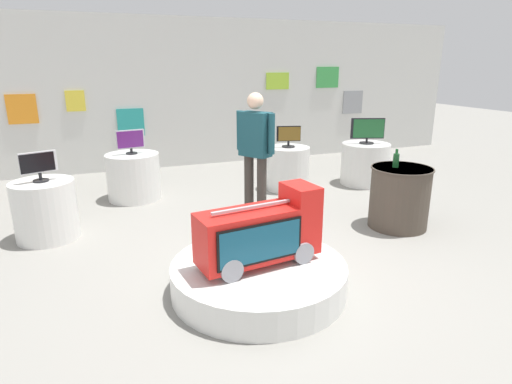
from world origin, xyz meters
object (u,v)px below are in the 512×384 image
object	(u,v)px
display_pedestal_right_rear	(45,210)
display_pedestal_far_right	(288,168)
display_pedestal_left_rear	(134,176)
tv_on_far_right	(289,136)
side_table_round	(399,197)
bottle_on_side_table	(396,160)
tv_on_center_rear	(368,130)
main_display_pedestal	(259,277)
tv_on_left_rear	(131,141)
shopper_browsing_near_truck	(255,149)
tv_on_right_rear	(38,165)
novelty_firetruck_tv	(261,234)
display_pedestal_center_rear	(365,164)

from	to	relation	value
display_pedestal_right_rear	display_pedestal_far_right	world-z (taller)	same
display_pedestal_left_rear	display_pedestal_far_right	bearing A→B (deg)	-8.26
display_pedestal_far_right	tv_on_far_right	world-z (taller)	tv_on_far_right
side_table_round	bottle_on_side_table	xyz separation A→B (m)	(-0.07, 0.05, 0.47)
display_pedestal_left_rear	tv_on_center_rear	bearing A→B (deg)	-8.08
main_display_pedestal	tv_on_left_rear	xyz separation A→B (m)	(-0.76, 3.24, 0.76)
display_pedestal_right_rear	shopper_browsing_near_truck	xyz separation A→B (m)	(2.46, -0.43, 0.63)
bottle_on_side_table	display_pedestal_far_right	bearing A→B (deg)	104.30
tv_on_right_rear	side_table_round	size ratio (longest dim) A/B	0.50
novelty_firetruck_tv	display_pedestal_center_rear	xyz separation A→B (m)	(2.98, 2.72, -0.20)
novelty_firetruck_tv	display_pedestal_center_rear	distance (m)	4.04
tv_on_left_rear	tv_on_right_rear	xyz separation A→B (m)	(-1.12, -1.22, -0.00)
tv_on_center_rear	display_pedestal_right_rear	bearing A→B (deg)	-172.00
novelty_firetruck_tv	tv_on_right_rear	world-z (taller)	tv_on_right_rear
display_pedestal_left_rear	shopper_browsing_near_truck	xyz separation A→B (m)	(1.34, -1.65, 0.63)
tv_on_center_rear	tv_on_right_rear	world-z (taller)	tv_on_center_rear
tv_on_left_rear	display_pedestal_right_rear	size ratio (longest dim) A/B	0.59
tv_on_right_rear	display_pedestal_far_right	xyz separation A→B (m)	(3.52, 0.88, -0.54)
side_table_round	bottle_on_side_table	bearing A→B (deg)	145.03
shopper_browsing_near_truck	side_table_round	bearing A→B (deg)	-24.30
main_display_pedestal	tv_on_center_rear	world-z (taller)	tv_on_center_rear
tv_on_far_right	bottle_on_side_table	size ratio (longest dim) A/B	1.70
tv_on_left_rear	display_pedestal_right_rear	world-z (taller)	tv_on_left_rear
display_pedestal_right_rear	display_pedestal_far_right	bearing A→B (deg)	13.91
tv_on_center_rear	display_pedestal_right_rear	xyz separation A→B (m)	(-4.88, -0.69, -0.57)
tv_on_right_rear	shopper_browsing_near_truck	distance (m)	2.49
tv_on_center_rear	display_pedestal_far_right	distance (m)	1.49
display_pedestal_left_rear	tv_on_left_rear	distance (m)	0.55
display_pedestal_left_rear	display_pedestal_right_rear	bearing A→B (deg)	-132.45
tv_on_right_rear	tv_on_left_rear	bearing A→B (deg)	47.53
display_pedestal_center_rear	display_pedestal_right_rear	bearing A→B (deg)	-171.95
display_pedestal_center_rear	side_table_round	bearing A→B (deg)	-112.83
tv_on_center_rear	display_pedestal_center_rear	bearing A→B (deg)	108.79
display_pedestal_left_rear	tv_on_right_rear	size ratio (longest dim) A/B	2.04
display_pedestal_center_rear	display_pedestal_far_right	size ratio (longest dim) A/B	1.15
tv_on_left_rear	display_pedestal_far_right	size ratio (longest dim) A/B	0.59
display_pedestal_far_right	display_pedestal_right_rear	bearing A→B (deg)	-166.09
tv_on_center_rear	tv_on_far_right	bearing A→B (deg)	172.39
display_pedestal_left_rear	tv_on_center_rear	world-z (taller)	tv_on_center_rear
display_pedestal_left_rear	novelty_firetruck_tv	bearing A→B (deg)	-76.40
tv_on_left_rear	display_pedestal_far_right	distance (m)	2.49
main_display_pedestal	shopper_browsing_near_truck	size ratio (longest dim) A/B	0.95
display_pedestal_far_right	novelty_firetruck_tv	bearing A→B (deg)	-119.14
tv_on_center_rear	tv_on_right_rear	bearing A→B (deg)	-171.96
display_pedestal_left_rear	display_pedestal_right_rear	distance (m)	1.65
tv_on_right_rear	display_pedestal_far_right	bearing A→B (deg)	13.96
display_pedestal_center_rear	tv_on_center_rear	xyz separation A→B (m)	(0.00, -0.00, 0.57)
display_pedestal_right_rear	display_pedestal_far_right	xyz separation A→B (m)	(3.52, 0.87, 0.00)
display_pedestal_right_rear	display_pedestal_left_rear	bearing A→B (deg)	47.55
tv_on_center_rear	bottle_on_side_table	size ratio (longest dim) A/B	2.41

